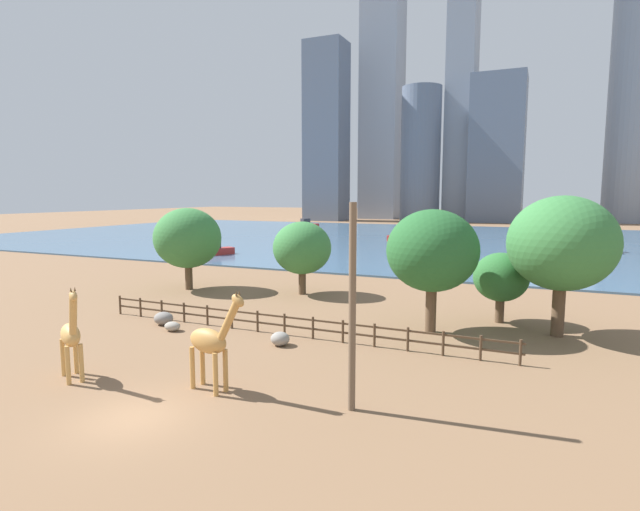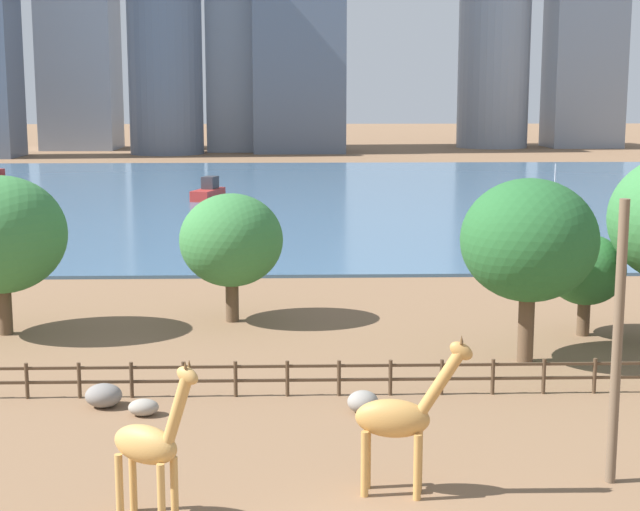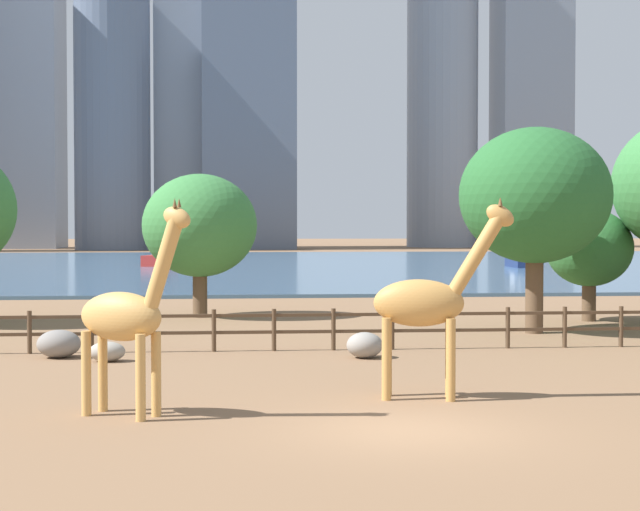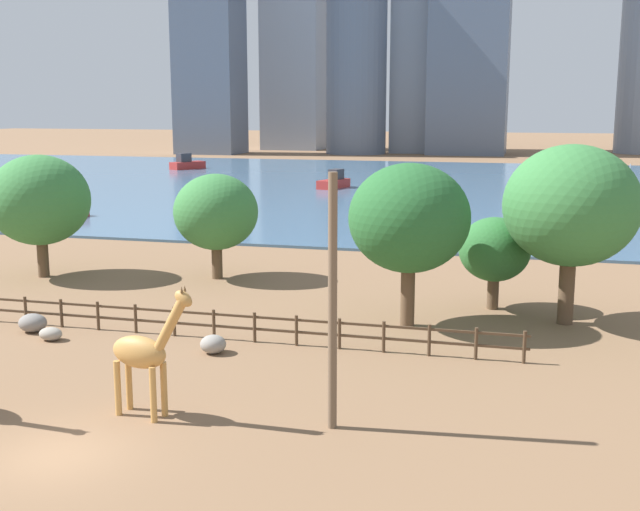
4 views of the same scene
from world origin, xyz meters
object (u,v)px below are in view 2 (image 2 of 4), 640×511
object	(u,v)px
tree_center_broad	(586,270)
boat_ferry	(553,198)
utility_pole	(617,344)
boulder_small	(144,407)
giraffe_tall	(399,418)
tree_left_large	(529,241)
giraffe_companion	(150,445)
tree_right_tall	(1,235)
boulder_near_fence	(363,402)
boulder_by_pole	(104,395)
boat_sailboat	(208,192)
tree_right_small	(231,240)

from	to	relation	value
tree_center_broad	boat_ferry	distance (m)	48.07
utility_pole	boulder_small	xyz separation A→B (m)	(-13.88, 6.05, -3.70)
giraffe_tall	utility_pole	bearing A→B (deg)	17.17
tree_left_large	tree_center_broad	xyz separation A→B (m)	(3.60, 4.18, -1.98)
giraffe_companion	tree_right_tall	bearing A→B (deg)	145.78
boulder_near_fence	boulder_small	world-z (taller)	boulder_near_fence
giraffe_companion	boulder_by_pole	xyz separation A→B (m)	(-2.93, 9.14, -1.63)
giraffe_tall	boat_sailboat	world-z (taller)	giraffe_tall
utility_pole	tree_right_tall	xyz separation A→B (m)	(-21.68, 17.34, 0.51)
boat_ferry	giraffe_companion	bearing A→B (deg)	-22.43
boulder_small	boat_ferry	world-z (taller)	boat_ferry
boat_ferry	tree_right_tall	bearing A→B (deg)	-38.33
giraffe_tall	boulder_by_pole	size ratio (longest dim) A/B	3.53
boat_ferry	boat_sailboat	distance (m)	32.65
tree_left_large	boat_sailboat	size ratio (longest dim) A/B	1.40
giraffe_tall	tree_right_tall	xyz separation A→B (m)	(-15.66, 18.00, 2.35)
tree_center_broad	tree_right_small	xyz separation A→B (m)	(-15.77, 3.11, 0.91)
boulder_small	boat_ferry	distance (m)	64.04
boulder_near_fence	tree_left_large	world-z (taller)	tree_left_large
tree_right_tall	boat_ferry	size ratio (longest dim) A/B	1.65
giraffe_companion	tree_left_large	distance (m)	19.55
boulder_near_fence	boat_ferry	size ratio (longest dim) A/B	0.25
giraffe_companion	tree_center_broad	size ratio (longest dim) A/B	0.97
utility_pole	tree_center_broad	bearing A→B (deg)	75.95
tree_right_small	giraffe_tall	bearing A→B (deg)	-74.32
tree_center_broad	giraffe_tall	bearing A→B (deg)	-120.71
utility_pole	boat_sailboat	bearing A→B (deg)	103.71
giraffe_tall	boulder_small	bearing A→B (deg)	150.47
utility_pole	boat_sailboat	world-z (taller)	utility_pole
utility_pole	boulder_small	distance (m)	15.59
giraffe_tall	tree_center_broad	size ratio (longest dim) A/B	0.99
tree_right_tall	boat_ferry	distance (m)	58.89
tree_center_broad	utility_pole	bearing A→B (deg)	-104.05
tree_right_small	boat_sailboat	distance (m)	49.97
boulder_by_pole	tree_right_tall	size ratio (longest dim) A/B	0.18
giraffe_tall	tree_right_small	bearing A→B (deg)	116.62
giraffe_tall	boulder_by_pole	distance (m)	12.22
boulder_by_pole	tree_right_tall	bearing A→B (deg)	121.28
giraffe_companion	boulder_by_pole	world-z (taller)	giraffe_companion
tree_center_broad	boulder_small	bearing A→B (deg)	-150.13
tree_right_small	boat_ferry	world-z (taller)	tree_right_small
tree_left_large	tree_right_small	xyz separation A→B (m)	(-12.17, 7.29, -1.07)
giraffe_tall	tree_center_broad	world-z (taller)	tree_center_broad
tree_right_tall	tree_right_small	size ratio (longest dim) A/B	1.17
giraffe_companion	tree_center_broad	world-z (taller)	tree_center_broad
boat_ferry	utility_pole	bearing A→B (deg)	-13.00
boulder_near_fence	utility_pole	bearing A→B (deg)	-43.44
boat_ferry	tree_center_broad	bearing A→B (deg)	-12.84
boulder_by_pole	boat_sailboat	xyz separation A→B (m)	(-1.46, 62.10, 0.53)
utility_pole	tree_right_tall	bearing A→B (deg)	141.34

